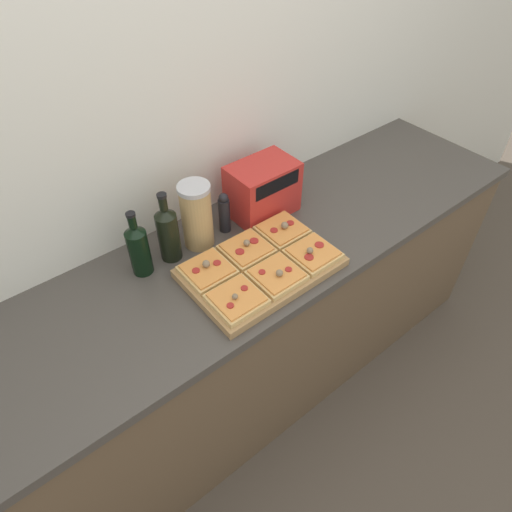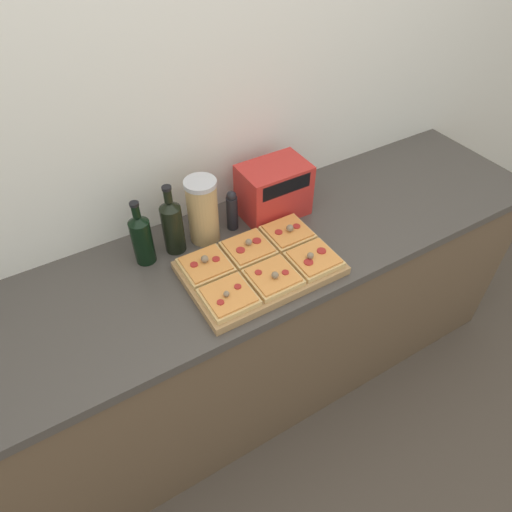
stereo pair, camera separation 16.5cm
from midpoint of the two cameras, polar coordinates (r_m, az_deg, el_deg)
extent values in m
plane|color=#4C4238|center=(2.37, 2.44, -20.46)|extent=(12.00, 12.00, 0.00)
cube|color=silver|center=(1.82, -10.72, 14.02)|extent=(6.00, 0.06, 2.50)
cube|color=brown|center=(2.12, -2.91, -9.00)|extent=(2.60, 0.64, 0.90)
cube|color=#423D38|center=(1.77, -3.44, 0.26)|extent=(2.63, 0.67, 0.04)
cube|color=#A37A4C|center=(1.66, -2.20, -1.59)|extent=(0.55, 0.36, 0.03)
cube|color=tan|center=(1.63, -9.00, -2.01)|extent=(0.17, 0.16, 0.02)
cube|color=#D6843D|center=(1.62, -9.05, -1.66)|extent=(0.15, 0.15, 0.01)
cylinder|color=maroon|center=(1.61, -10.45, -1.94)|extent=(0.03, 0.03, 0.00)
cylinder|color=maroon|center=(1.62, -7.80, -0.99)|extent=(0.03, 0.03, 0.00)
sphere|color=#7F6B51|center=(1.61, -9.18, -1.12)|extent=(0.03, 0.03, 0.03)
cube|color=tan|center=(1.69, -3.98, 0.64)|extent=(0.17, 0.16, 0.02)
cube|color=#D6843D|center=(1.68, -4.00, 0.99)|extent=(0.15, 0.15, 0.01)
cylinder|color=maroon|center=(1.66, -4.89, 0.42)|extent=(0.03, 0.03, 0.00)
cylinder|color=maroon|center=(1.70, -3.07, 1.76)|extent=(0.03, 0.03, 0.00)
sphere|color=#7F6B51|center=(1.68, -3.99, 1.52)|extent=(0.02, 0.02, 0.02)
cube|color=tan|center=(1.77, 0.64, 3.07)|extent=(0.17, 0.16, 0.02)
cube|color=#D6843D|center=(1.76, 0.64, 3.42)|extent=(0.15, 0.15, 0.01)
cylinder|color=maroon|center=(1.74, -0.45, 3.12)|extent=(0.03, 0.03, 0.00)
cylinder|color=maroon|center=(1.78, 1.66, 4.04)|extent=(0.03, 0.03, 0.00)
sphere|color=#7F6B51|center=(1.75, 0.91, 3.74)|extent=(0.03, 0.03, 0.03)
cube|color=tan|center=(1.53, -5.55, -5.62)|extent=(0.17, 0.16, 0.02)
cube|color=#D6843D|center=(1.51, -5.58, -5.27)|extent=(0.15, 0.15, 0.01)
cylinder|color=maroon|center=(1.48, -6.44, -6.34)|extent=(0.02, 0.02, 0.00)
cylinder|color=maroon|center=(1.53, -4.56, -4.18)|extent=(0.02, 0.02, 0.00)
sphere|color=#7F6B51|center=(1.50, -5.82, -5.22)|extent=(0.02, 0.02, 0.02)
cube|color=tan|center=(1.59, -0.35, -2.64)|extent=(0.17, 0.16, 0.02)
cube|color=#D6843D|center=(1.58, -0.35, -2.29)|extent=(0.15, 0.15, 0.01)
cylinder|color=maroon|center=(1.58, -2.24, -2.15)|extent=(0.02, 0.02, 0.00)
cylinder|color=maroon|center=(1.59, 1.16, -1.80)|extent=(0.02, 0.02, 0.00)
sphere|color=#7F6B51|center=(1.56, -0.07, -2.28)|extent=(0.02, 0.02, 0.02)
cube|color=tan|center=(1.68, 4.36, 0.09)|extent=(0.17, 0.16, 0.02)
cube|color=#D6843D|center=(1.67, 4.39, 0.44)|extent=(0.15, 0.15, 0.01)
cylinder|color=maroon|center=(1.63, 3.79, -0.27)|extent=(0.03, 0.03, 0.00)
cylinder|color=maroon|center=(1.69, 5.17, 1.27)|extent=(0.03, 0.03, 0.00)
sphere|color=#7F6B51|center=(1.64, 3.92, 0.55)|extent=(0.02, 0.02, 0.02)
cylinder|color=black|center=(1.68, -17.11, 0.30)|extent=(0.08, 0.08, 0.18)
cone|color=black|center=(1.62, -17.86, 2.98)|extent=(0.08, 0.08, 0.03)
cylinder|color=black|center=(1.59, -18.14, 3.99)|extent=(0.03, 0.03, 0.05)
cylinder|color=black|center=(1.58, -18.37, 4.81)|extent=(0.03, 0.03, 0.01)
cylinder|color=black|center=(1.71, -13.60, 2.23)|extent=(0.08, 0.08, 0.20)
cone|color=black|center=(1.64, -14.24, 5.18)|extent=(0.08, 0.08, 0.03)
cylinder|color=black|center=(1.61, -14.48, 6.30)|extent=(0.03, 0.03, 0.05)
cylinder|color=black|center=(1.59, -14.68, 7.20)|extent=(0.03, 0.03, 0.01)
cylinder|color=tan|center=(1.73, -10.13, 4.64)|extent=(0.12, 0.12, 0.25)
cylinder|color=#B2B2B7|center=(1.65, -10.70, 8.25)|extent=(0.12, 0.12, 0.02)
cylinder|color=black|center=(1.80, -6.60, 4.96)|extent=(0.05, 0.05, 0.15)
sphere|color=black|center=(1.75, -6.81, 7.10)|extent=(0.04, 0.04, 0.04)
cube|color=red|center=(1.87, -1.74, 8.25)|extent=(0.27, 0.18, 0.23)
cube|color=black|center=(1.77, -0.05, 8.80)|extent=(0.22, 0.01, 0.06)
cube|color=black|center=(1.94, 1.77, 10.10)|extent=(0.02, 0.02, 0.02)
camera|label=1|loc=(0.08, -92.87, -2.72)|focal=32.00mm
camera|label=2|loc=(0.08, 87.13, 2.72)|focal=32.00mm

